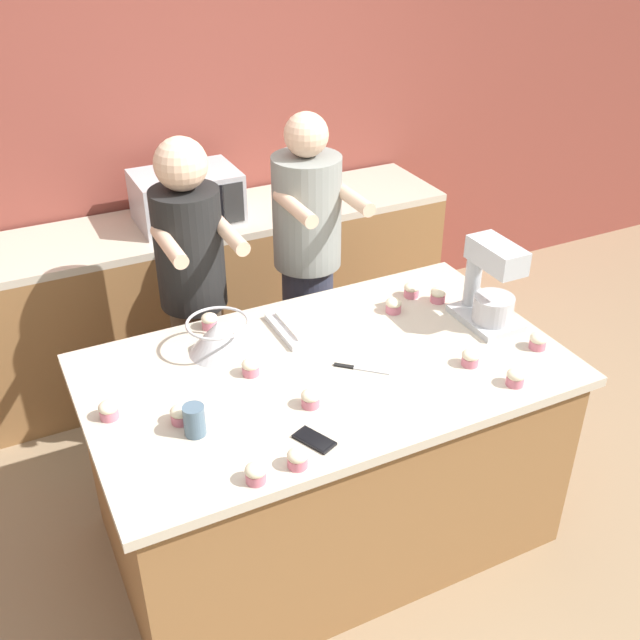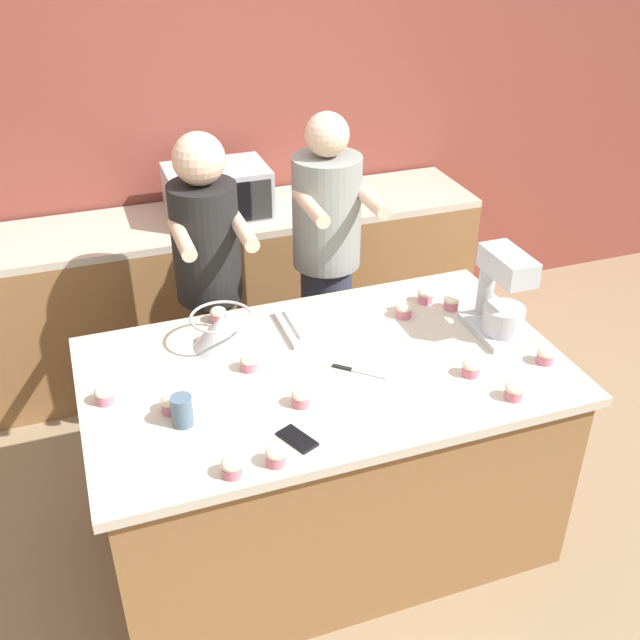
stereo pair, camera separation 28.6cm
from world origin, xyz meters
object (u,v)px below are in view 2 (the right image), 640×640
Objects in this scene: baking_tray at (329,320)px; cupcake_10 at (218,314)px; cupcake_4 at (404,310)px; cupcake_1 at (425,295)px; mixing_bowl at (222,330)px; cupcake_11 at (301,397)px; cupcake_6 at (545,355)px; person_right at (327,272)px; cupcake_0 at (471,368)px; cupcake_2 at (232,467)px; cell_phone at (297,439)px; stand_mixer at (501,298)px; person_left at (210,292)px; cupcake_8 at (171,404)px; cupcake_12 at (514,391)px; drinking_glass at (182,411)px; knife at (355,371)px; microwave_oven at (218,192)px; cupcake_5 at (249,362)px; cupcake_3 at (104,395)px; cupcake_9 at (451,302)px.

baking_tray is 5.84× the size of cupcake_10.
cupcake_1 is at bearing 29.98° from cupcake_4.
cupcake_11 is (0.17, -0.48, -0.04)m from mixing_bowl.
cupcake_11 reaches higher than baking_tray.
cupcake_6 is at bearing -53.52° from cupcake_4.
person_right is 4.06× the size of baking_tray.
cupcake_0 is 1.02m from cupcake_2.
cupcake_11 is at bearing 40.23° from cupcake_2.
baking_tray is 0.76m from cell_phone.
person_right is 23.72× the size of cupcake_11.
cupcake_10 is at bearing 155.93° from stand_mixer.
person_left is 23.28× the size of cupcake_8.
cupcake_8 reaches higher than baking_tray.
cupcake_6 is (1.10, -1.04, 0.06)m from person_left.
baking_tray is at bearing 122.44° from cupcake_12.
cupcake_1 is at bearing 22.53° from drinking_glass.
cupcake_1 is 1.00× the size of cupcake_12.
cupcake_2 is 1.00× the size of cupcake_10.
mixing_bowl reaches higher than cupcake_11.
person_left reaches higher than drinking_glass.
cupcake_0 is at bearing -54.40° from baking_tray.
person_right reaches higher than cell_phone.
drinking_glass reaches higher than knife.
cupcake_12 is at bearing -71.57° from microwave_oven.
mixing_bowl is 3.63× the size of cupcake_0.
person_left is 23.28× the size of cupcake_10.
cell_phone is at bearing -87.72° from person_left.
drinking_glass is 1.64× the size of cupcake_5.
person_left is at bearing 53.07° from cupcake_3.
stand_mixer is 0.68m from knife.
cupcake_11 is at bearing -152.71° from cupcake_9.
person_left is 23.28× the size of cupcake_5.
cupcake_1 is at bearing -9.21° from cupcake_10.
cupcake_3 reaches higher than cell_phone.
cupcake_0 is 1.00× the size of cupcake_2.
person_left is at bearing 125.66° from cupcake_12.
stand_mixer reaches higher than cupcake_1.
mixing_bowl is (-0.63, -0.50, 0.09)m from person_right.
knife is at bearing -65.77° from person_left.
cupcake_2 is (-0.78, -1.25, 0.05)m from person_right.
mixing_bowl is at bearing 109.90° from cupcake_11.
cupcake_5 is 1.00× the size of cupcake_8.
cupcake_3 is at bearing -177.20° from cupcake_5.
cupcake_10 is at bearing 102.51° from cupcake_11.
cupcake_0 is 0.50m from cupcake_9.
cupcake_0 and cupcake_3 have the same top height.
knife is at bearing -174.45° from stand_mixer.
mixing_bowl is 0.46m from cupcake_8.
cupcake_4 is at bearing 141.42° from stand_mixer.
person_left reaches higher than stand_mixer.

